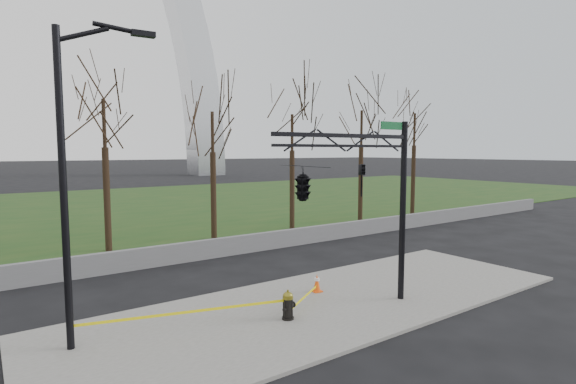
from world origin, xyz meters
TOP-DOWN VIEW (x-y plane):
  - ground at (0.00, 0.00)m, footprint 500.00×500.00m
  - sidewalk at (0.00, 0.00)m, footprint 18.00×6.00m
  - grass_strip at (0.00, 30.00)m, footprint 120.00×40.00m
  - guardrail at (0.00, 8.00)m, footprint 60.00×0.30m
  - tree_row at (-1.28, 12.00)m, footprint 43.45×4.00m
  - fire_hydrant at (-1.96, -0.48)m, footprint 0.55×0.36m
  - traffic_cone at (0.33, 1.01)m, footprint 0.37×0.37m
  - street_light at (-7.32, 1.06)m, footprint 2.39×0.41m
  - traffic_signal_mast at (-1.05, -1.02)m, footprint 5.10×2.51m
  - caution_tape at (-3.49, 0.29)m, footprint 7.88×1.56m

SIDE VIEW (x-z plane):
  - ground at x=0.00m, z-range 0.00..0.00m
  - grass_strip at x=0.00m, z-range 0.00..0.06m
  - sidewalk at x=0.00m, z-range 0.00..0.10m
  - traffic_cone at x=0.33m, z-range 0.10..0.73m
  - guardrail at x=0.00m, z-range 0.00..0.90m
  - fire_hydrant at x=-1.96m, z-range 0.06..0.95m
  - caution_tape at x=-3.49m, z-range 0.34..0.78m
  - traffic_signal_mast at x=-1.05m, z-range 1.15..7.15m
  - tree_row at x=-1.28m, z-range 0.00..8.70m
  - street_light at x=-7.32m, z-range 0.59..8.80m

